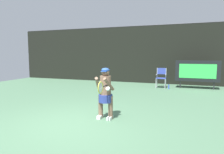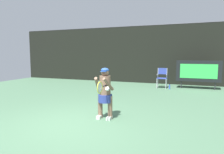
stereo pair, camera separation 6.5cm
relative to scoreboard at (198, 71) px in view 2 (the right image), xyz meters
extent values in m
cube|color=#4D7455|center=(-3.30, -7.13, -0.96)|extent=(18.00, 22.00, 0.02)
cube|color=black|center=(-3.30, 1.37, 0.85)|extent=(18.00, 0.12, 3.60)
cylinder|color=#38383D|center=(-3.30, 1.37, 2.68)|extent=(18.00, 0.05, 0.05)
cube|color=black|center=(0.00, 0.00, 0.00)|extent=(2.20, 0.20, 1.10)
cube|color=#39D154|center=(0.00, -0.10, 0.00)|extent=(1.80, 0.01, 0.75)
cylinder|color=#2D2D33|center=(-0.83, 0.00, -0.75)|extent=(0.05, 0.05, 0.40)
cylinder|color=#2D2D33|center=(0.83, 0.00, -0.75)|extent=(0.05, 0.05, 0.40)
cylinder|color=#B7B7BC|center=(-2.05, -0.55, -0.69)|extent=(0.04, 0.04, 0.52)
cylinder|color=#B7B7BC|center=(-1.58, -0.55, -0.69)|extent=(0.04, 0.04, 0.52)
cylinder|color=#B7B7BC|center=(-2.05, -0.14, -0.69)|extent=(0.04, 0.04, 0.52)
cylinder|color=#B7B7BC|center=(-1.58, -0.14, -0.69)|extent=(0.04, 0.04, 0.52)
cube|color=#34469F|center=(-1.82, -0.35, -0.41)|extent=(0.52, 0.44, 0.03)
cylinder|color=#B7B7BC|center=(-2.05, -0.14, -0.15)|extent=(0.04, 0.04, 0.56)
cylinder|color=#B7B7BC|center=(-1.58, -0.14, -0.15)|extent=(0.04, 0.04, 0.56)
cube|color=#34469F|center=(-1.82, -0.14, -0.04)|extent=(0.48, 0.02, 0.34)
cylinder|color=#B7B7BC|center=(-2.05, -0.35, -0.21)|extent=(0.04, 0.44, 0.04)
cylinder|color=#B7B7BC|center=(-1.58, -0.35, -0.21)|extent=(0.04, 0.44, 0.04)
cylinder|color=blue|center=(-1.38, -0.57, -0.83)|extent=(0.07, 0.07, 0.24)
cylinder|color=black|center=(-1.38, -0.57, -0.69)|extent=(0.03, 0.03, 0.03)
cube|color=white|center=(-2.84, -6.32, -0.90)|extent=(0.11, 0.26, 0.09)
cube|color=white|center=(-2.54, -6.32, -0.90)|extent=(0.11, 0.26, 0.09)
cylinder|color=brown|center=(-2.84, -6.27, -0.62)|extent=(0.13, 0.13, 0.66)
cylinder|color=brown|center=(-2.54, -6.27, -0.62)|extent=(0.13, 0.13, 0.66)
cylinder|color=navy|center=(-2.69, -6.27, -0.36)|extent=(0.39, 0.39, 0.22)
cylinder|color=brown|center=(-2.69, -6.27, -0.01)|extent=(0.31, 0.31, 0.56)
sphere|color=brown|center=(-2.69, -6.27, 0.37)|extent=(0.22, 0.22, 0.22)
ellipsoid|color=#284C93|center=(-2.69, -6.27, 0.43)|extent=(0.22, 0.22, 0.12)
cube|color=#284C93|center=(-2.69, -6.36, 0.40)|extent=(0.17, 0.12, 0.02)
cylinder|color=brown|center=(-2.86, -6.43, 0.07)|extent=(0.19, 0.45, 0.40)
cylinder|color=brown|center=(-2.53, -6.43, 0.07)|extent=(0.19, 0.45, 0.40)
cylinder|color=white|center=(-2.51, -6.55, -0.04)|extent=(0.13, 0.13, 0.11)
cylinder|color=black|center=(-2.60, -6.53, 0.03)|extent=(0.03, 0.28, 0.03)
torus|color=gold|center=(-2.60, -6.84, 0.03)|extent=(0.02, 0.31, 0.31)
ellipsoid|color=silver|center=(-2.60, -6.84, 0.03)|extent=(0.01, 0.26, 0.26)
camera|label=1|loc=(-0.63, -11.40, 0.85)|focal=32.10mm
camera|label=2|loc=(-0.57, -11.38, 0.85)|focal=32.10mm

